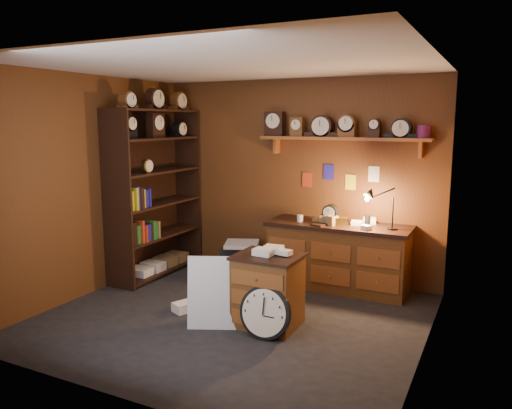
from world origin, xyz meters
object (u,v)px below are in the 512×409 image
object	(u,v)px
workbench	(338,252)
low_cabinet	(268,287)
shelving_unit	(154,185)
big_round_clock	(265,313)

from	to	relation	value
workbench	low_cabinet	world-z (taller)	workbench
workbench	low_cabinet	bearing A→B (deg)	-101.25
shelving_unit	big_round_clock	xyz separation A→B (m)	(2.33, -1.28, -0.99)
low_cabinet	big_round_clock	distance (m)	0.35
shelving_unit	low_cabinet	xyz separation A→B (m)	(2.23, -0.99, -0.84)
low_cabinet	big_round_clock	world-z (taller)	low_cabinet
low_cabinet	big_round_clock	xyz separation A→B (m)	(0.11, -0.29, -0.15)
workbench	big_round_clock	size ratio (longest dim) A/B	3.37
shelving_unit	low_cabinet	bearing A→B (deg)	-24.03
workbench	big_round_clock	world-z (taller)	workbench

